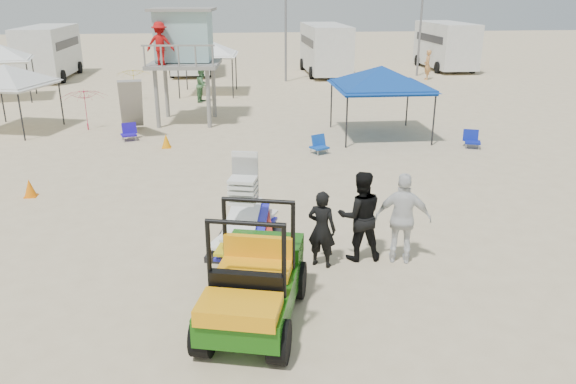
{
  "coord_description": "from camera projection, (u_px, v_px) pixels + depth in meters",
  "views": [
    {
      "loc": [
        -0.75,
        -8.36,
        5.43
      ],
      "look_at": [
        0.5,
        3.0,
        1.3
      ],
      "focal_mm": 35.0,
      "sensor_mm": 36.0,
      "label": 1
    }
  ],
  "objects": [
    {
      "name": "beach_chair_c",
      "position": [
        472.0,
        139.0,
        20.41
      ],
      "size": [
        0.68,
        0.75,
        0.64
      ],
      "color": "#0D1C93",
      "rests_on": "ground"
    },
    {
      "name": "rv_mid_right",
      "position": [
        325.0,
        47.0,
        37.78
      ],
      "size": [
        2.64,
        7.0,
        3.25
      ],
      "color": "silver",
      "rests_on": "ground"
    },
    {
      "name": "canopy_white_a",
      "position": [
        4.0,
        68.0,
        22.08
      ],
      "size": [
        3.61,
        3.61,
        3.08
      ],
      "color": "black",
      "rests_on": "ground"
    },
    {
      "name": "distant_beachgoers",
      "position": [
        298.0,
        76.0,
        31.22
      ],
      "size": [
        14.71,
        6.96,
        1.85
      ],
      "color": "#CB894C",
      "rests_on": "ground"
    },
    {
      "name": "cone_near",
      "position": [
        30.0,
        188.0,
        15.54
      ],
      "size": [
        0.34,
        0.34,
        0.5
      ],
      "primitive_type": "cone",
      "color": "orange",
      "rests_on": "ground"
    },
    {
      "name": "beach_chair_b",
      "position": [
        319.0,
        144.0,
        19.72
      ],
      "size": [
        0.71,
        0.79,
        0.64
      ],
      "color": "#0F43AB",
      "rests_on": "ground"
    },
    {
      "name": "beach_chair_a",
      "position": [
        129.0,
        132.0,
        21.44
      ],
      "size": [
        0.67,
        0.73,
        0.64
      ],
      "color": "#1F0FA8",
      "rests_on": "ground"
    },
    {
      "name": "man_right",
      "position": [
        403.0,
        219.0,
        11.58
      ],
      "size": [
        1.23,
        0.78,
        1.95
      ],
      "primitive_type": "imported",
      "rotation": [
        0.0,
        0.0,
        2.85
      ],
      "color": "white",
      "rests_on": "ground"
    },
    {
      "name": "surf_trailer",
      "position": [
        247.0,
        225.0,
        11.57
      ],
      "size": [
        1.78,
        2.58,
        2.1
      ],
      "color": "black",
      "rests_on": "ground"
    },
    {
      "name": "rv_far_left",
      "position": [
        48.0,
        50.0,
        35.93
      ],
      "size": [
        2.64,
        6.8,
        3.25
      ],
      "color": "silver",
      "rests_on": "ground"
    },
    {
      "name": "canopy_white_c",
      "position": [
        207.0,
        42.0,
        30.14
      ],
      "size": [
        3.24,
        3.24,
        3.32
      ],
      "color": "black",
      "rests_on": "ground"
    },
    {
      "name": "rv_mid_left",
      "position": [
        191.0,
        46.0,
        38.26
      ],
      "size": [
        2.65,
        6.5,
        3.25
      ],
      "color": "silver",
      "rests_on": "ground"
    },
    {
      "name": "light_pole_right",
      "position": [
        421.0,
        13.0,
        36.25
      ],
      "size": [
        0.14,
        0.14,
        8.0
      ],
      "primitive_type": "cylinder",
      "color": "slate",
      "rests_on": "ground"
    },
    {
      "name": "rv_far_right",
      "position": [
        446.0,
        44.0,
        40.11
      ],
      "size": [
        2.64,
        6.6,
        3.25
      ],
      "color": "silver",
      "rests_on": "ground"
    },
    {
      "name": "light_pole_left",
      "position": [
        286.0,
        15.0,
        33.93
      ],
      "size": [
        0.14,
        0.14,
        8.0
      ],
      "primitive_type": "cylinder",
      "color": "slate",
      "rests_on": "ground"
    },
    {
      "name": "man_left",
      "position": [
        322.0,
        229.0,
        11.45
      ],
      "size": [
        0.71,
        0.64,
        1.64
      ],
      "primitive_type": "imported",
      "rotation": [
        0.0,
        0.0,
        2.63
      ],
      "color": "black",
      "rests_on": "ground"
    },
    {
      "name": "umbrella_a",
      "position": [
        86.0,
        110.0,
        22.74
      ],
      "size": [
        1.9,
        1.93,
        1.68
      ],
      "primitive_type": "imported",
      "rotation": [
        0.0,
        0.0,
        0.03
      ],
      "color": "red",
      "rests_on": "ground"
    },
    {
      "name": "cone_far",
      "position": [
        166.0,
        141.0,
        20.38
      ],
      "size": [
        0.34,
        0.34,
        0.5
      ],
      "primitive_type": "cone",
      "color": "#FF9308",
      "rests_on": "ground"
    },
    {
      "name": "ground",
      "position": [
        278.0,
        322.0,
        9.73
      ],
      "size": [
        140.0,
        140.0,
        0.0
      ],
      "primitive_type": "plane",
      "color": "beige",
      "rests_on": "ground"
    },
    {
      "name": "utility_cart",
      "position": [
        252.0,
        274.0,
        9.34
      ],
      "size": [
        2.01,
        2.98,
        2.07
      ],
      "color": "#16540D",
      "rests_on": "ground"
    },
    {
      "name": "lifeguard_tower",
      "position": [
        181.0,
        40.0,
        23.38
      ],
      "size": [
        3.13,
        3.13,
        4.62
      ],
      "color": "gray",
      "rests_on": "ground"
    },
    {
      "name": "umbrella_b",
      "position": [
        134.0,
        84.0,
        29.02
      ],
      "size": [
        2.15,
        2.18,
        1.62
      ],
      "primitive_type": "imported",
      "rotation": [
        0.0,
        0.0,
        0.24
      ],
      "color": "yellow",
      "rests_on": "ground"
    },
    {
      "name": "man_mid",
      "position": [
        360.0,
        216.0,
        11.72
      ],
      "size": [
        0.95,
        0.75,
        1.95
      ],
      "primitive_type": "imported",
      "rotation": [
        0.0,
        0.0,
        3.13
      ],
      "color": "black",
      "rests_on": "ground"
    },
    {
      "name": "canopy_blue",
      "position": [
        382.0,
        70.0,
        21.26
      ],
      "size": [
        3.42,
        3.42,
        3.12
      ],
      "color": "black",
      "rests_on": "ground"
    }
  ]
}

